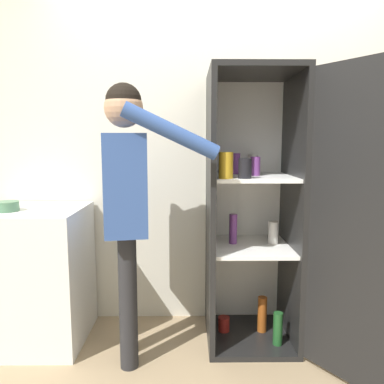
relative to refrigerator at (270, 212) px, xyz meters
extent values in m
cube|color=silver|center=(-0.28, 0.43, 0.37)|extent=(7.00, 0.06, 2.55)
cube|color=black|center=(-0.11, 0.07, -0.89)|extent=(0.59, 0.62, 0.04)
cube|color=black|center=(-0.11, 0.07, 0.90)|extent=(0.59, 0.62, 0.04)
cube|color=white|center=(-0.11, 0.36, 0.01)|extent=(0.59, 0.03, 1.76)
cube|color=black|center=(-0.38, 0.07, 0.01)|extent=(0.04, 0.62, 1.76)
cube|color=black|center=(0.17, 0.07, 0.01)|extent=(0.04, 0.62, 1.76)
cube|color=white|center=(-0.11, 0.07, -0.25)|extent=(0.52, 0.55, 0.02)
cube|color=white|center=(-0.11, 0.07, 0.23)|extent=(0.52, 0.55, 0.02)
cube|color=black|center=(0.37, -0.47, 0.01)|extent=(0.37, 0.51, 1.76)
cylinder|color=#723884|center=(-0.22, 0.11, -0.14)|extent=(0.05, 0.05, 0.20)
cylinder|color=#723884|center=(-0.21, 0.21, 0.31)|extent=(0.07, 0.07, 0.14)
cylinder|color=#B78C1E|center=(-0.30, -0.13, 0.32)|extent=(0.09, 0.09, 0.16)
cylinder|color=beige|center=(-0.07, 0.29, 0.30)|extent=(0.07, 0.07, 0.13)
cylinder|color=beige|center=(0.05, 0.10, -0.16)|extent=(0.07, 0.07, 0.16)
cylinder|color=#1E5123|center=(0.06, -0.09, -0.76)|extent=(0.06, 0.06, 0.22)
cylinder|color=black|center=(-0.19, -0.13, 0.30)|extent=(0.08, 0.08, 0.12)
cylinder|color=maroon|center=(-0.28, 0.10, -0.82)|extent=(0.08, 0.08, 0.10)
cylinder|color=#9E4C19|center=(-0.01, 0.09, -0.75)|extent=(0.06, 0.06, 0.25)
cylinder|color=#723884|center=(-0.09, 0.07, 0.30)|extent=(0.07, 0.07, 0.13)
cylinder|color=#262628|center=(-0.92, -0.10, -0.49)|extent=(0.11, 0.11, 0.83)
cylinder|color=#262628|center=(-0.90, -0.27, -0.49)|extent=(0.11, 0.11, 0.83)
cube|color=#335193|center=(-0.91, -0.18, 0.21)|extent=(0.31, 0.46, 0.59)
sphere|color=tan|center=(-0.91, -0.18, 0.66)|extent=(0.23, 0.23, 0.23)
sphere|color=black|center=(-0.91, -0.18, 0.70)|extent=(0.21, 0.21, 0.21)
cylinder|color=#335193|center=(-0.95, 0.06, 0.18)|extent=(0.09, 0.09, 0.55)
cylinder|color=#335193|center=(-0.63, -0.38, 0.52)|extent=(0.54, 0.17, 0.31)
cube|color=white|center=(-1.58, 0.06, -0.45)|extent=(0.66, 0.63, 0.93)
cylinder|color=#517F5B|center=(-1.70, -0.03, 0.05)|extent=(0.15, 0.15, 0.06)
camera|label=1|loc=(-0.53, -2.41, 0.45)|focal=35.00mm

